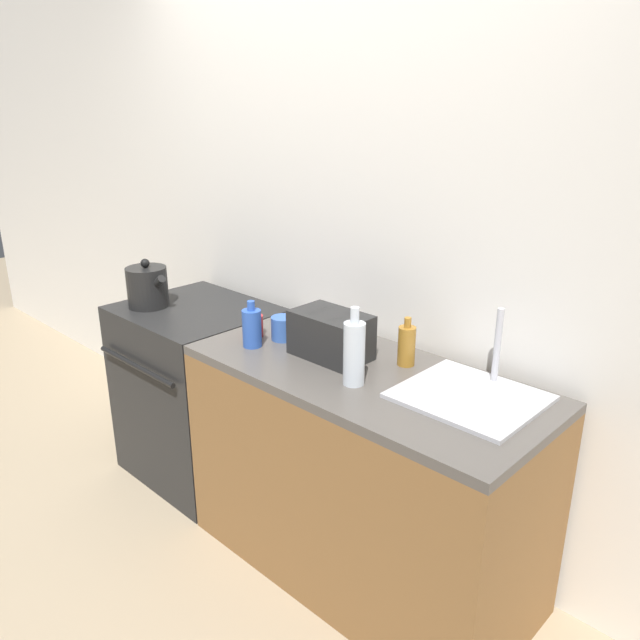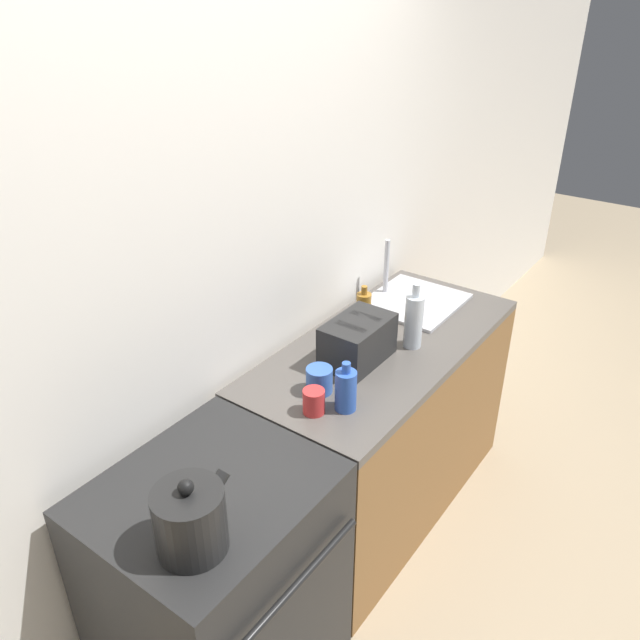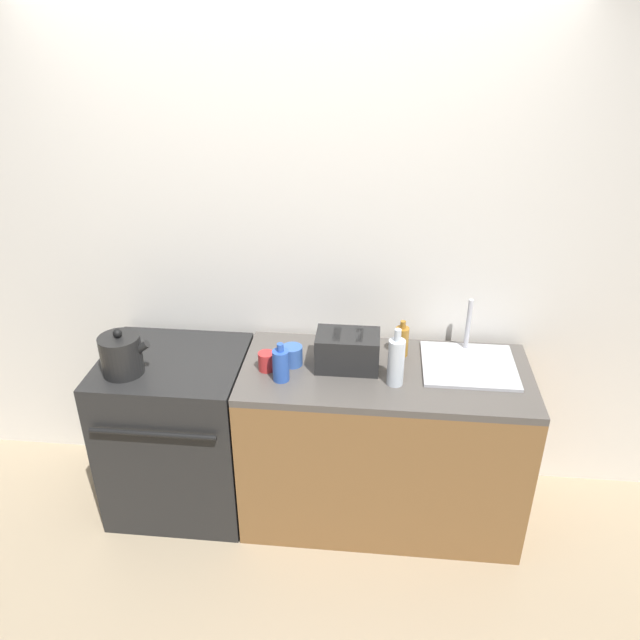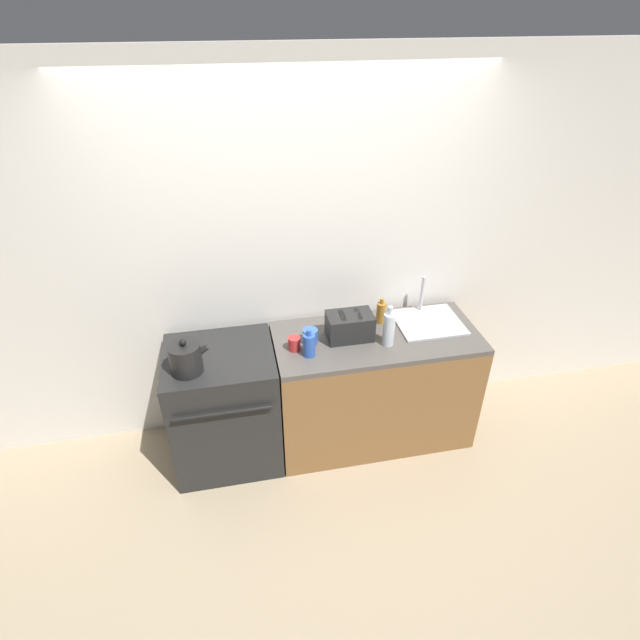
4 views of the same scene
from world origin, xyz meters
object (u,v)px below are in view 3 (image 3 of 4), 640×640
object	(u,v)px
bottle_amber	(402,341)
bottle_clear	(396,361)
toaster	(348,351)
cup_red	(266,361)
stove	(180,430)
bottle_blue	(281,365)
kettle	(122,355)
cup_blue	(292,355)

from	to	relation	value
bottle_amber	bottle_clear	bearing A→B (deg)	-97.17
toaster	cup_red	size ratio (longest dim) A/B	3.29
stove	cup_red	world-z (taller)	cup_red
stove	cup_red	distance (m)	0.68
toaster	bottle_blue	bearing A→B (deg)	-154.27
bottle_amber	bottle_blue	bearing A→B (deg)	-153.28
stove	bottle_blue	distance (m)	0.77
kettle	bottle_amber	distance (m)	1.34
kettle	cup_red	distance (m)	0.68
bottle_blue	bottle_amber	xyz separation A→B (m)	(0.56, 0.28, -0.00)
bottle_blue	bottle_clear	size ratio (longest dim) A/B	0.68
stove	bottle_amber	world-z (taller)	bottle_amber
bottle_clear	cup_red	bearing A→B (deg)	174.38
toaster	bottle_clear	distance (m)	0.26
bottle_blue	kettle	bearing A→B (deg)	-178.95
bottle_clear	cup_red	world-z (taller)	bottle_clear
cup_red	bottle_blue	bearing A→B (deg)	-43.77
cup_red	bottle_clear	bearing A→B (deg)	-5.62
bottle_blue	cup_blue	size ratio (longest dim) A/B	1.94
bottle_clear	cup_red	distance (m)	0.61
stove	bottle_blue	bearing A→B (deg)	-11.63
kettle	toaster	xyz separation A→B (m)	(1.05, 0.16, -0.01)
toaster	cup_blue	xyz separation A→B (m)	(-0.27, -0.01, -0.04)
toaster	bottle_blue	distance (m)	0.33
stove	cup_blue	size ratio (longest dim) A/B	8.90
bottle_blue	cup_blue	xyz separation A→B (m)	(0.03, 0.14, -0.03)
bottle_blue	cup_blue	distance (m)	0.15
kettle	cup_red	size ratio (longest dim) A/B	2.66
kettle	bottle_blue	xyz separation A→B (m)	(0.75, 0.01, -0.02)
bottle_blue	bottle_clear	xyz separation A→B (m)	(0.53, 0.02, 0.04)
stove	cup_red	xyz separation A→B (m)	(0.49, -0.04, 0.47)
bottle_amber	cup_red	xyz separation A→B (m)	(-0.64, -0.20, -0.03)
cup_blue	cup_red	xyz separation A→B (m)	(-0.12, -0.06, -0.00)
bottle_blue	cup_red	xyz separation A→B (m)	(-0.08, 0.08, -0.03)
bottle_clear	bottle_blue	bearing A→B (deg)	-177.93
stove	kettle	distance (m)	0.57
stove	bottle_clear	bearing A→B (deg)	-5.13
toaster	bottle_blue	xyz separation A→B (m)	(-0.30, -0.14, -0.01)
stove	toaster	bearing A→B (deg)	1.77
bottle_blue	cup_blue	bearing A→B (deg)	76.52
bottle_amber	cup_blue	xyz separation A→B (m)	(-0.53, -0.14, -0.03)
kettle	bottle_blue	bearing A→B (deg)	1.05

